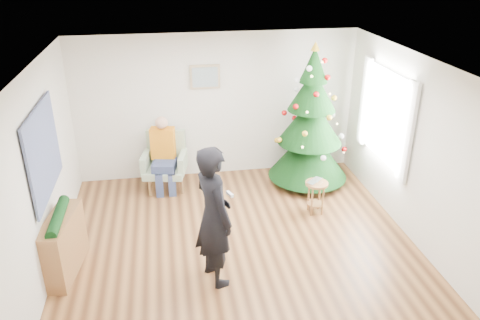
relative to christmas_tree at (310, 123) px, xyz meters
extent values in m
plane|color=brown|center=(-1.53, -1.83, -1.13)|extent=(5.00, 5.00, 0.00)
plane|color=white|center=(-1.53, -1.83, 1.47)|extent=(5.00, 5.00, 0.00)
plane|color=silver|center=(-1.53, 0.67, 0.17)|extent=(5.00, 0.00, 5.00)
plane|color=silver|center=(-1.53, -4.33, 0.17)|extent=(5.00, 0.00, 5.00)
plane|color=silver|center=(-4.03, -1.83, 0.17)|extent=(0.00, 5.00, 5.00)
plane|color=silver|center=(0.97, -1.83, 0.17)|extent=(0.00, 5.00, 5.00)
cube|color=white|center=(0.94, -0.83, 0.37)|extent=(0.04, 1.30, 1.40)
cube|color=white|center=(0.91, -1.58, 0.37)|extent=(0.05, 0.25, 1.50)
cube|color=white|center=(0.91, -0.08, 0.37)|extent=(0.05, 0.25, 1.50)
cylinder|color=#3F2816|center=(0.00, 0.00, -0.97)|extent=(0.11, 0.11, 0.32)
cone|color=black|center=(0.00, 0.00, -0.55)|extent=(1.39, 1.39, 0.91)
cone|color=black|center=(0.00, 0.00, 0.04)|extent=(1.12, 1.12, 0.80)
cone|color=black|center=(0.00, 0.00, 0.58)|extent=(0.82, 0.82, 0.70)
cone|color=black|center=(0.00, 0.00, 1.01)|extent=(0.47, 0.47, 0.59)
cone|color=gold|center=(0.00, 0.00, 1.31)|extent=(0.15, 0.15, 0.15)
cylinder|color=brown|center=(-0.18, -1.06, -0.62)|extent=(0.36, 0.36, 0.04)
cylinder|color=brown|center=(-0.18, -1.06, -0.97)|extent=(0.27, 0.27, 0.02)
imported|color=silver|center=(-0.18, -1.06, -0.59)|extent=(0.35, 0.34, 0.02)
cube|color=#95AD8B|center=(-2.53, 0.17, -0.79)|extent=(0.79, 0.75, 0.12)
cube|color=#95AD8B|center=(-2.47, 0.45, -0.45)|extent=(0.69, 0.24, 0.60)
cube|color=#95AD8B|center=(-2.84, 0.23, -0.63)|extent=(0.20, 0.54, 0.30)
cube|color=#95AD8B|center=(-2.21, 0.11, -0.63)|extent=(0.20, 0.54, 0.30)
cube|color=navy|center=(-2.53, 0.09, -0.66)|extent=(0.46, 0.47, 0.14)
cube|color=orange|center=(-2.53, 0.30, -0.33)|extent=(0.44, 0.29, 0.55)
sphere|color=tan|center=(-2.53, 0.28, 0.05)|extent=(0.21, 0.21, 0.21)
imported|color=black|center=(-1.95, -2.41, -0.21)|extent=(0.65, 0.78, 1.84)
cube|color=white|center=(-1.76, -2.44, 0.09)|extent=(0.08, 0.13, 0.04)
cube|color=brown|center=(-3.86, -1.94, -0.73)|extent=(0.44, 1.03, 0.80)
cylinder|color=black|center=(-3.86, -1.94, -0.31)|extent=(0.14, 0.90, 0.14)
cube|color=black|center=(-3.99, -1.53, 0.42)|extent=(0.03, 1.50, 1.15)
cube|color=tan|center=(-1.73, 0.64, 0.72)|extent=(0.52, 0.03, 0.42)
cube|color=gray|center=(-1.73, 0.61, 0.72)|extent=(0.44, 0.02, 0.34)
camera|label=1|loc=(-2.44, -7.26, 2.78)|focal=35.00mm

